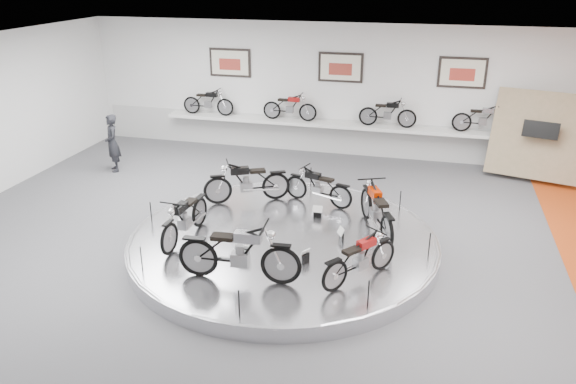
% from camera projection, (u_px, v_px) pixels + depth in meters
% --- Properties ---
extents(floor, '(16.00, 16.00, 0.00)m').
position_uv_depth(floor, '(280.00, 256.00, 11.52)').
color(floor, '#505052').
rests_on(floor, ground).
extents(ceiling, '(16.00, 16.00, 0.00)m').
position_uv_depth(ceiling, '(278.00, 58.00, 10.01)').
color(ceiling, white).
rests_on(ceiling, wall_back).
extents(wall_back, '(16.00, 0.00, 16.00)m').
position_uv_depth(wall_back, '(340.00, 90.00, 17.04)').
color(wall_back, silver).
rests_on(wall_back, floor).
extents(dado_band, '(15.68, 0.04, 1.10)m').
position_uv_depth(dado_band, '(338.00, 137.00, 17.57)').
color(dado_band, '#BCBCBA').
rests_on(dado_band, floor).
extents(display_platform, '(6.40, 6.40, 0.30)m').
position_uv_depth(display_platform, '(283.00, 243.00, 11.73)').
color(display_platform, silver).
rests_on(display_platform, floor).
extents(platform_rim, '(6.40, 6.40, 0.10)m').
position_uv_depth(platform_rim, '(283.00, 238.00, 11.69)').
color(platform_rim, '#B2B2BA').
rests_on(platform_rim, display_platform).
extents(shelf, '(11.00, 0.55, 0.10)m').
position_uv_depth(shelf, '(337.00, 125.00, 17.15)').
color(shelf, silver).
rests_on(shelf, wall_back).
extents(poster_left, '(1.35, 0.06, 0.88)m').
position_uv_depth(poster_left, '(230.00, 63.00, 17.56)').
color(poster_left, '#EBE6CA').
rests_on(poster_left, wall_back).
extents(poster_center, '(1.35, 0.06, 0.88)m').
position_uv_depth(poster_center, '(341.00, 67.00, 16.74)').
color(poster_center, '#EBE6CA').
rests_on(poster_center, wall_back).
extents(poster_right, '(1.35, 0.06, 0.88)m').
position_uv_depth(poster_right, '(462.00, 73.00, 15.93)').
color(poster_right, '#EBE6CA').
rests_on(poster_right, wall_back).
extents(display_panel, '(2.56, 1.52, 2.30)m').
position_uv_depth(display_panel, '(537.00, 135.00, 15.22)').
color(display_panel, '#9B8162').
rests_on(display_panel, floor).
extents(shelf_bike_a, '(1.22, 0.43, 0.73)m').
position_uv_depth(shelf_bike_a, '(208.00, 104.00, 17.97)').
color(shelf_bike_a, black).
rests_on(shelf_bike_a, shelf).
extents(shelf_bike_b, '(1.22, 0.43, 0.73)m').
position_uv_depth(shelf_bike_b, '(290.00, 109.00, 17.34)').
color(shelf_bike_b, maroon).
rests_on(shelf_bike_b, shelf).
extents(shelf_bike_c, '(1.22, 0.43, 0.73)m').
position_uv_depth(shelf_bike_c, '(387.00, 115.00, 16.65)').
color(shelf_bike_c, black).
rests_on(shelf_bike_c, shelf).
extents(shelf_bike_d, '(1.22, 0.43, 0.73)m').
position_uv_depth(shelf_bike_d, '(483.00, 121.00, 16.02)').
color(shelf_bike_d, '#9D9DA2').
rests_on(shelf_bike_d, shelf).
extents(bike_a, '(1.30, 1.91, 1.06)m').
position_uv_depth(bike_a, '(377.00, 209.00, 11.67)').
color(bike_a, '#AC2000').
rests_on(bike_a, display_platform).
extents(bike_b, '(1.59, 0.94, 0.88)m').
position_uv_depth(bike_b, '(318.00, 186.00, 13.12)').
color(bike_b, black).
rests_on(bike_b, display_platform).
extents(bike_c, '(1.83, 1.33, 1.03)m').
position_uv_depth(bike_c, '(247.00, 182.00, 13.21)').
color(bike_c, black).
rests_on(bike_c, display_platform).
extents(bike_d, '(0.68, 1.70, 0.98)m').
position_uv_depth(bike_d, '(185.00, 217.00, 11.39)').
color(bike_d, black).
rests_on(bike_d, display_platform).
extents(bike_e, '(1.95, 0.80, 1.12)m').
position_uv_depth(bike_e, '(239.00, 252.00, 9.87)').
color(bike_e, '#9D9DA2').
rests_on(bike_e, display_platform).
extents(bike_f, '(1.34, 1.53, 0.89)m').
position_uv_depth(bike_f, '(360.00, 258.00, 9.91)').
color(bike_f, maroon).
rests_on(bike_f, display_platform).
extents(visitor, '(0.69, 0.72, 1.65)m').
position_uv_depth(visitor, '(112.00, 143.00, 15.98)').
color(visitor, black).
rests_on(visitor, floor).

